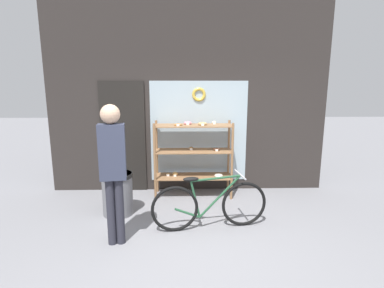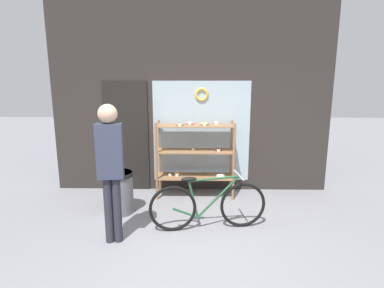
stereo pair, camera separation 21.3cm
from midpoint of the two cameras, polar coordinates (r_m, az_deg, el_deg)
name	(u,v)px [view 1 (the left image)]	position (r m, az deg, el deg)	size (l,w,h in m)	color
ground_plane	(191,253)	(3.92, -1.80, -20.10)	(30.00, 30.00, 0.00)	gray
storefront_facade	(186,97)	(5.67, -2.17, 8.99)	(5.24, 0.13, 3.71)	#2D2826
display_case	(194,152)	(5.44, -0.79, -1.55)	(1.40, 0.46, 1.38)	#8E6642
bicycle	(210,205)	(4.34, 1.96, -11.52)	(1.67, 0.46, 0.80)	black
pedestrian	(113,163)	(3.87, -16.39, -3.49)	(0.34, 0.24, 1.81)	#282833
trash_bin	(117,192)	(4.96, -15.23, -8.83)	(0.50, 0.50, 0.67)	slate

